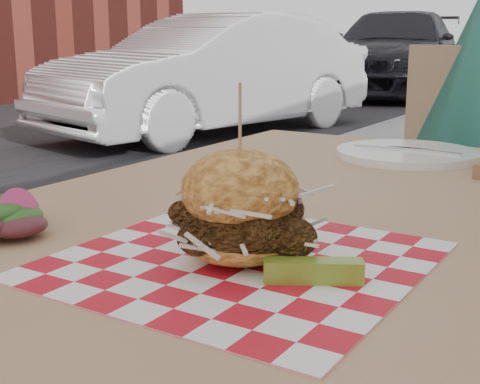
{
  "coord_description": "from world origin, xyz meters",
  "views": [
    {
      "loc": [
        0.14,
        -1.15,
        0.99
      ],
      "look_at": [
        -0.21,
        -0.59,
        0.82
      ],
      "focal_mm": 50.0,
      "sensor_mm": 36.0,
      "label": 1
    }
  ],
  "objects_px": {
    "car_white": "(212,74)",
    "sandwich": "(240,212)",
    "patio_table": "(309,255)",
    "patio_chair": "(469,201)",
    "car_dark": "(396,52)"
  },
  "relations": [
    {
      "from": "car_white",
      "to": "sandwich",
      "type": "distance_m",
      "value": 5.92
    },
    {
      "from": "patio_table",
      "to": "patio_chair",
      "type": "relative_size",
      "value": 1.26
    },
    {
      "from": "car_white",
      "to": "sandwich",
      "type": "height_order",
      "value": "car_white"
    },
    {
      "from": "patio_chair",
      "to": "sandwich",
      "type": "height_order",
      "value": "patio_chair"
    },
    {
      "from": "car_white",
      "to": "car_dark",
      "type": "relative_size",
      "value": 0.78
    },
    {
      "from": "car_dark",
      "to": "patio_chair",
      "type": "bearing_deg",
      "value": -79.58
    },
    {
      "from": "car_white",
      "to": "patio_table",
      "type": "bearing_deg",
      "value": -41.61
    },
    {
      "from": "car_dark",
      "to": "patio_chair",
      "type": "relative_size",
      "value": 4.77
    },
    {
      "from": "patio_table",
      "to": "patio_chair",
      "type": "distance_m",
      "value": 0.94
    },
    {
      "from": "patio_chair",
      "to": "sandwich",
      "type": "relative_size",
      "value": 5.15
    },
    {
      "from": "sandwich",
      "to": "patio_chair",
      "type": "bearing_deg",
      "value": 92.01
    },
    {
      "from": "car_white",
      "to": "sandwich",
      "type": "bearing_deg",
      "value": -42.73
    },
    {
      "from": "car_dark",
      "to": "sandwich",
      "type": "height_order",
      "value": "car_dark"
    },
    {
      "from": "patio_table",
      "to": "sandwich",
      "type": "bearing_deg",
      "value": -79.68
    },
    {
      "from": "car_white",
      "to": "car_dark",
      "type": "distance_m",
      "value": 5.23
    }
  ]
}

